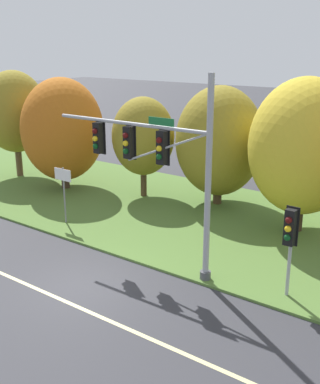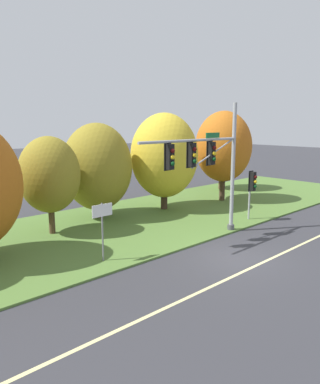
{
  "view_description": "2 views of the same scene",
  "coord_description": "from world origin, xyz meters",
  "px_view_note": "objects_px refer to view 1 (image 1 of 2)",
  "views": [
    {
      "loc": [
        11.48,
        -10.87,
        8.32
      ],
      "look_at": [
        1.21,
        3.04,
        2.96
      ],
      "focal_mm": 45.0,
      "sensor_mm": 36.0,
      "label": 1
    },
    {
      "loc": [
        -14.3,
        -9.83,
        6.37
      ],
      "look_at": [
        -1.18,
        4.1,
        2.78
      ],
      "focal_mm": 35.0,
      "sensor_mm": 36.0,
      "label": 2
    }
  ],
  "objects_px": {
    "traffic_signal_mast": "(157,158)",
    "tree_left_of_mast": "(62,130)",
    "route_sign_post": "(64,185)",
    "tree_nearest_road": "(15,112)",
    "tree_behind_signpost": "(143,136)",
    "tree_tall_centre": "(304,147)",
    "tree_mid_verge": "(219,141)",
    "pedestrian_signal_near_kerb": "(290,233)"
  },
  "relations": [
    {
      "from": "traffic_signal_mast",
      "to": "tree_behind_signpost",
      "type": "bearing_deg",
      "value": 131.76
    },
    {
      "from": "pedestrian_signal_near_kerb",
      "to": "tree_tall_centre",
      "type": "distance_m",
      "value": 6.61
    },
    {
      "from": "pedestrian_signal_near_kerb",
      "to": "tree_tall_centre",
      "type": "relative_size",
      "value": 0.46
    },
    {
      "from": "tree_mid_verge",
      "to": "tree_nearest_road",
      "type": "bearing_deg",
      "value": -168.69
    },
    {
      "from": "route_sign_post",
      "to": "tree_mid_verge",
      "type": "xyz_separation_m",
      "value": [
        4.39,
        6.86,
        1.5
      ]
    },
    {
      "from": "tree_nearest_road",
      "to": "tree_behind_signpost",
      "type": "bearing_deg",
      "value": 8.49
    },
    {
      "from": "tree_behind_signpost",
      "to": "pedestrian_signal_near_kerb",
      "type": "bearing_deg",
      "value": -29.15
    },
    {
      "from": "traffic_signal_mast",
      "to": "tree_left_of_mast",
      "type": "relative_size",
      "value": 1.14
    },
    {
      "from": "traffic_signal_mast",
      "to": "tree_nearest_road",
      "type": "relative_size",
      "value": 1.1
    },
    {
      "from": "tree_behind_signpost",
      "to": "tree_tall_centre",
      "type": "relative_size",
      "value": 0.8
    },
    {
      "from": "route_sign_post",
      "to": "tree_nearest_road",
      "type": "distance_m",
      "value": 10.03
    },
    {
      "from": "tree_mid_verge",
      "to": "tree_tall_centre",
      "type": "relative_size",
      "value": 0.9
    },
    {
      "from": "route_sign_post",
      "to": "tree_behind_signpost",
      "type": "height_order",
      "value": "tree_behind_signpost"
    },
    {
      "from": "tree_left_of_mast",
      "to": "route_sign_post",
      "type": "bearing_deg",
      "value": -42.97
    },
    {
      "from": "traffic_signal_mast",
      "to": "route_sign_post",
      "type": "distance_m",
      "value": 6.73
    },
    {
      "from": "route_sign_post",
      "to": "tree_nearest_road",
      "type": "height_order",
      "value": "tree_nearest_road"
    },
    {
      "from": "tree_behind_signpost",
      "to": "tree_nearest_road",
      "type": "bearing_deg",
      "value": -171.51
    },
    {
      "from": "pedestrian_signal_near_kerb",
      "to": "tree_left_of_mast",
      "type": "xyz_separation_m",
      "value": [
        -15.61,
        4.54,
        1.15
      ]
    },
    {
      "from": "tree_nearest_road",
      "to": "tree_mid_verge",
      "type": "height_order",
      "value": "tree_nearest_road"
    },
    {
      "from": "tree_nearest_road",
      "to": "route_sign_post",
      "type": "bearing_deg",
      "value": -25.53
    },
    {
      "from": "pedestrian_signal_near_kerb",
      "to": "tree_behind_signpost",
      "type": "relative_size",
      "value": 0.58
    },
    {
      "from": "tree_left_of_mast",
      "to": "tree_mid_verge",
      "type": "xyz_separation_m",
      "value": [
        8.74,
        2.8,
        -0.1
      ]
    },
    {
      "from": "pedestrian_signal_near_kerb",
      "to": "tree_mid_verge",
      "type": "relative_size",
      "value": 0.51
    },
    {
      "from": "tree_mid_verge",
      "to": "tree_behind_signpost",
      "type": "bearing_deg",
      "value": -162.5
    },
    {
      "from": "traffic_signal_mast",
      "to": "tree_left_of_mast",
      "type": "xyz_separation_m",
      "value": [
        -10.58,
        5.04,
        -0.75
      ]
    },
    {
      "from": "tree_nearest_road",
      "to": "traffic_signal_mast",
      "type": "bearing_deg",
      "value": -19.06
    },
    {
      "from": "tree_left_of_mast",
      "to": "tree_behind_signpost",
      "type": "height_order",
      "value": "tree_left_of_mast"
    },
    {
      "from": "route_sign_post",
      "to": "tree_left_of_mast",
      "type": "xyz_separation_m",
      "value": [
        -4.35,
        4.05,
        1.6
      ]
    },
    {
      "from": "tree_left_of_mast",
      "to": "tree_tall_centre",
      "type": "distance_m",
      "value": 13.73
    },
    {
      "from": "pedestrian_signal_near_kerb",
      "to": "tree_tall_centre",
      "type": "bearing_deg",
      "value": 107.84
    },
    {
      "from": "traffic_signal_mast",
      "to": "tree_mid_verge",
      "type": "xyz_separation_m",
      "value": [
        -1.84,
        7.84,
        -0.85
      ]
    },
    {
      "from": "tree_behind_signpost",
      "to": "tree_mid_verge",
      "type": "xyz_separation_m",
      "value": [
        4.03,
        1.27,
        0.0
      ]
    },
    {
      "from": "pedestrian_signal_near_kerb",
      "to": "tree_behind_signpost",
      "type": "height_order",
      "value": "tree_behind_signpost"
    },
    {
      "from": "tree_behind_signpost",
      "to": "tree_tall_centre",
      "type": "bearing_deg",
      "value": 0.26
    },
    {
      "from": "route_sign_post",
      "to": "tree_behind_signpost",
      "type": "relative_size",
      "value": 0.49
    },
    {
      "from": "traffic_signal_mast",
      "to": "tree_left_of_mast",
      "type": "height_order",
      "value": "traffic_signal_mast"
    },
    {
      "from": "tree_tall_centre",
      "to": "traffic_signal_mast",
      "type": "bearing_deg",
      "value": -114.8
    },
    {
      "from": "route_sign_post",
      "to": "tree_mid_verge",
      "type": "distance_m",
      "value": 8.28
    },
    {
      "from": "traffic_signal_mast",
      "to": "tree_tall_centre",
      "type": "height_order",
      "value": "traffic_signal_mast"
    },
    {
      "from": "tree_behind_signpost",
      "to": "tree_tall_centre",
      "type": "xyz_separation_m",
      "value": [
        8.92,
        0.04,
        0.53
      ]
    },
    {
      "from": "tree_tall_centre",
      "to": "pedestrian_signal_near_kerb",
      "type": "bearing_deg",
      "value": -72.16
    },
    {
      "from": "route_sign_post",
      "to": "tree_left_of_mast",
      "type": "relative_size",
      "value": 0.42
    }
  ]
}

